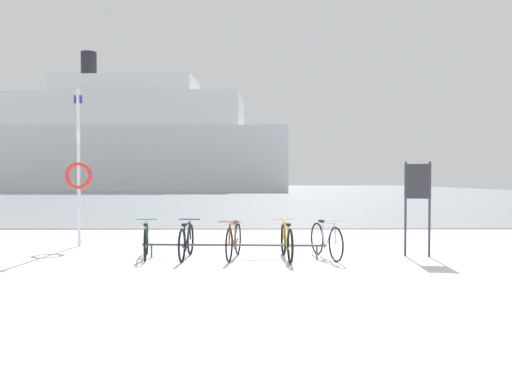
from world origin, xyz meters
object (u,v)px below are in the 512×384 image
Objects in this scene: bicycle_3 at (287,242)px; rescue_post at (79,171)px; ferry_ship at (132,144)px; bicycle_0 at (146,241)px; bicycle_4 at (326,240)px; info_sign at (418,192)px; bicycle_2 at (234,240)px; bicycle_1 at (186,241)px.

rescue_post is (-5.05, 2.12, 1.51)m from bicycle_3.
bicycle_0 is at bearing -76.47° from ferry_ship.
bicycle_4 is (3.84, -0.14, 0.02)m from bicycle_0.
bicycle_3 is 3.05m from info_sign.
bicycle_2 reaches higher than bicycle_0.
ferry_ship is at bearing 108.57° from info_sign.
rescue_post is at bearing 161.22° from bicycle_4.
bicycle_0 is 3.84m from bicycle_4.
bicycle_4 is (1.96, -0.04, 0.01)m from bicycle_2.
rescue_post is at bearing 145.49° from bicycle_1.
rescue_post is at bearing -77.95° from ferry_ship.
bicycle_3 is 0.46× the size of rescue_post.
bicycle_3 is 0.87× the size of info_sign.
info_sign is (2.01, 0.21, 1.02)m from bicycle_4.
rescue_post reaches higher than info_sign.
bicycle_1 is 1.00m from bicycle_2.
rescue_post is (-7.90, 1.80, 0.48)m from info_sign.
bicycle_0 is 0.42× the size of rescue_post.
bicycle_2 is at bearing 171.85° from bicycle_3.
ferry_ship is at bearing 104.26° from bicycle_1.
bicycle_1 is 0.84× the size of info_sign.
bicycle_3 is at bearing -172.28° from bicycle_4.
ferry_ship is at bearing 106.06° from bicycle_3.
rescue_post reaches higher than bicycle_1.
info_sign is 8.12m from rescue_post.
bicycle_1 is at bearing -177.41° from info_sign.
ferry_ship reaches higher than bicycle_2.
info_sign is (4.96, 0.22, 1.03)m from bicycle_1.
info_sign is at bearing 2.59° from bicycle_1.
bicycle_2 is 0.04× the size of ferry_ship.
bicycle_1 is at bearing -179.65° from bicycle_4.
bicycle_1 is 5.07m from info_sign.
info_sign is 0.05× the size of ferry_ship.
rescue_post reaches higher than bicycle_0.
bicycle_3 is 0.04× the size of ferry_ship.
bicycle_4 is (2.95, 0.02, 0.02)m from bicycle_1.
ferry_ship is (-15.67, 61.66, 6.33)m from bicycle_1.
bicycle_3 is at bearing -4.95° from bicycle_0.
ferry_ship reaches higher than info_sign.
bicycle_0 is 0.95× the size of bicycle_1.
bicycle_3 is at bearing -2.63° from bicycle_1.
ferry_ship reaches higher than bicycle_3.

